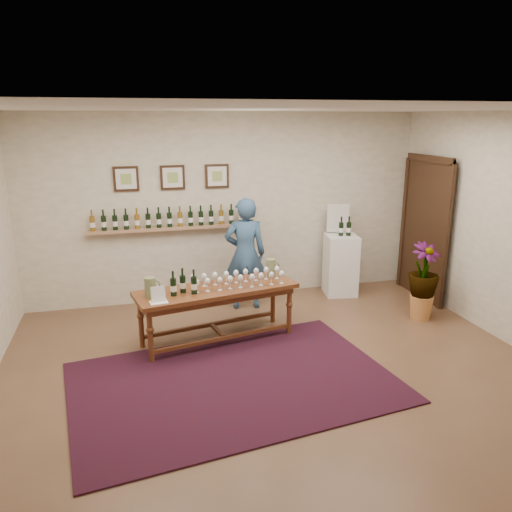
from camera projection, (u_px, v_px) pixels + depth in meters
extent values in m
plane|color=brown|center=(274.00, 369.00, 5.57)|extent=(6.00, 6.00, 0.00)
plane|color=beige|center=(227.00, 208.00, 7.52)|extent=(6.00, 0.00, 6.00)
plane|color=beige|center=(403.00, 355.00, 2.87)|extent=(6.00, 0.00, 6.00)
plane|color=silver|center=(277.00, 108.00, 4.82)|extent=(6.00, 6.00, 0.00)
cube|color=#A37A58|center=(175.00, 228.00, 7.31)|extent=(2.50, 0.16, 0.04)
cube|color=black|center=(427.00, 230.00, 7.60)|extent=(0.10, 1.00, 2.10)
cube|color=black|center=(424.00, 231.00, 7.59)|extent=(0.04, 1.12, 2.22)
cube|color=black|center=(126.00, 179.00, 7.01)|extent=(0.35, 0.03, 0.35)
cube|color=silver|center=(126.00, 179.00, 7.00)|extent=(0.28, 0.01, 0.28)
cube|color=#8CA753|center=(126.00, 179.00, 6.99)|extent=(0.15, 0.00, 0.15)
cube|color=black|center=(173.00, 177.00, 7.17)|extent=(0.35, 0.03, 0.35)
cube|color=silver|center=(173.00, 178.00, 7.16)|extent=(0.28, 0.01, 0.28)
cube|color=#8CA753|center=(173.00, 178.00, 7.15)|extent=(0.15, 0.00, 0.15)
cube|color=black|center=(217.00, 176.00, 7.33)|extent=(0.35, 0.03, 0.35)
cube|color=silver|center=(217.00, 176.00, 7.32)|extent=(0.28, 0.01, 0.28)
cube|color=#8CA753|center=(217.00, 176.00, 7.31)|extent=(0.15, 0.00, 0.15)
cube|color=#4A0E0D|center=(234.00, 382.00, 5.29)|extent=(3.59, 2.63, 0.02)
cube|color=#4C2913|center=(217.00, 290.00, 6.12)|extent=(2.07, 1.00, 0.05)
cube|color=#4C2913|center=(217.00, 294.00, 6.14)|extent=(1.94, 0.87, 0.09)
cylinder|color=#4C2913|center=(150.00, 337.00, 5.64)|extent=(0.07, 0.07, 0.65)
cylinder|color=#4C2913|center=(289.00, 311.00, 6.40)|extent=(0.07, 0.07, 0.65)
cylinder|color=#4C2913|center=(141.00, 322.00, 6.03)|extent=(0.07, 0.07, 0.65)
cylinder|color=#4C2913|center=(273.00, 299.00, 6.79)|extent=(0.07, 0.07, 0.65)
cube|color=#4C2913|center=(224.00, 338.00, 6.07)|extent=(1.78, 0.39, 0.05)
cube|color=#4C2913|center=(211.00, 324.00, 6.46)|extent=(1.78, 0.39, 0.05)
cube|color=#4C2913|center=(218.00, 331.00, 6.27)|extent=(0.13, 0.45, 0.05)
cube|color=silver|center=(158.00, 294.00, 5.62)|extent=(0.21, 0.17, 0.18)
cube|color=white|center=(341.00, 265.00, 7.84)|extent=(0.55, 0.55, 0.95)
cube|color=silver|center=(338.00, 218.00, 7.82)|extent=(0.35, 0.07, 0.49)
cone|color=#BD793F|center=(421.00, 307.00, 6.93)|extent=(0.32, 0.32, 0.34)
imported|color=#1B3B18|center=(424.00, 275.00, 6.80)|extent=(0.57, 0.57, 0.59)
imported|color=#315275|center=(245.00, 254.00, 7.18)|extent=(0.65, 0.47, 1.63)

